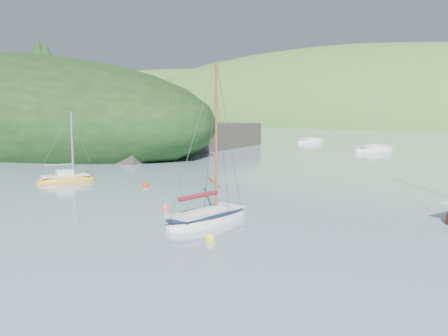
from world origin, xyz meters
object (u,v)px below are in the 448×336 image
Objects in this scene: distant_sloop_c at (310,142)px; daysailer_white at (208,219)px; sailboat_yellow at (66,180)px; distant_sloop_a at (374,151)px.

daysailer_white is at bearing -51.24° from distant_sloop_c.
distant_sloop_a reaches higher than sailboat_yellow.
daysailer_white is at bearing 11.55° from sailboat_yellow.
daysailer_white reaches higher than distant_sloop_c.
distant_sloop_c is at bearing 166.81° from distant_sloop_a.
daysailer_white is 47.20m from distant_sloop_a.
distant_sloop_a is at bearing -18.48° from distant_sloop_c.
sailboat_yellow is 0.62× the size of distant_sloop_a.
sailboat_yellow is (-18.21, 4.08, -0.05)m from daysailer_white.
sailboat_yellow is 52.97m from distant_sloop_c.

